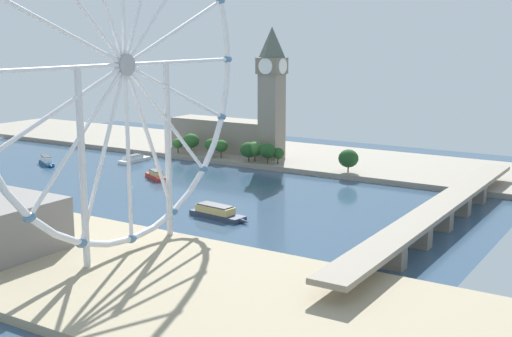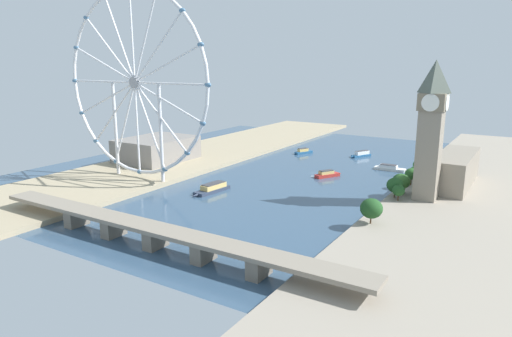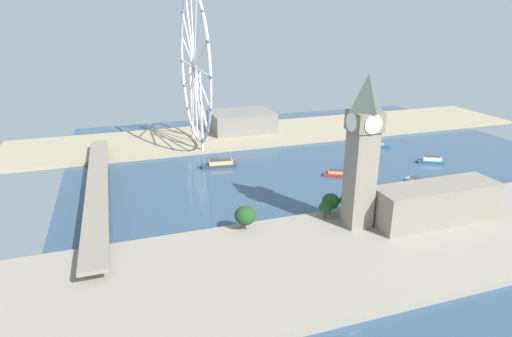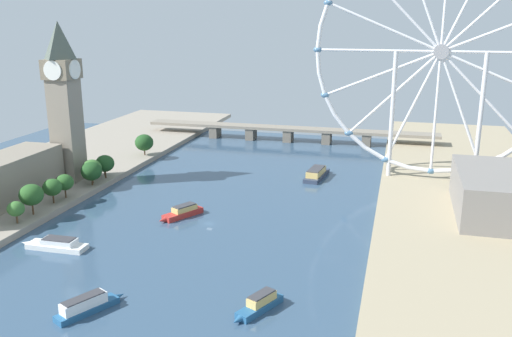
{
  "view_description": "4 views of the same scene",
  "coord_description": "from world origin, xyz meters",
  "px_view_note": "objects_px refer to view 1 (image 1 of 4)",
  "views": [
    {
      "loc": [
        276.5,
        256.81,
        81.56
      ],
      "look_at": [
        -22.47,
        68.88,
        11.55
      ],
      "focal_mm": 47.49,
      "sensor_mm": 36.0,
      "label": 1
    },
    {
      "loc": [
        -145.85,
        321.51,
        85.05
      ],
      "look_at": [
        7.21,
        73.1,
        17.29
      ],
      "focal_mm": 32.26,
      "sensor_mm": 36.0,
      "label": 2
    },
    {
      "loc": [
        -276.31,
        157.58,
        112.96
      ],
      "look_at": [
        -2.2,
        65.68,
        8.96
      ],
      "focal_mm": 29.75,
      "sensor_mm": 36.0,
      "label": 3
    },
    {
      "loc": [
        78.78,
        -217.17,
        88.48
      ],
      "look_at": [
        6.06,
        58.38,
        10.26
      ],
      "focal_mm": 38.9,
      "sensor_mm": 36.0,
      "label": 4
    }
  ],
  "objects_px": {
    "tour_boat_2": "(134,159)",
    "tour_boat_1": "(46,161)",
    "ferris_wheel": "(125,66)",
    "clock_tower": "(272,91)",
    "tour_boat_3": "(155,175)",
    "tour_boat_0": "(217,212)",
    "river_bridge": "(438,212)",
    "parliament_block": "(223,135)"
  },
  "relations": [
    {
      "from": "tour_boat_2",
      "to": "tour_boat_1",
      "type": "bearing_deg",
      "value": 132.3
    },
    {
      "from": "ferris_wheel",
      "to": "tour_boat_2",
      "type": "bearing_deg",
      "value": -138.11
    },
    {
      "from": "clock_tower",
      "to": "tour_boat_3",
      "type": "xyz_separation_m",
      "value": [
        77.46,
        -31.51,
        -44.25
      ]
    },
    {
      "from": "clock_tower",
      "to": "ferris_wheel",
      "type": "bearing_deg",
      "value": 15.46
    },
    {
      "from": "tour_boat_0",
      "to": "tour_boat_3",
      "type": "relative_size",
      "value": 1.46
    },
    {
      "from": "tour_boat_3",
      "to": "tour_boat_0",
      "type": "bearing_deg",
      "value": 177.03
    },
    {
      "from": "tour_boat_0",
      "to": "ferris_wheel",
      "type": "bearing_deg",
      "value": -78.76
    },
    {
      "from": "river_bridge",
      "to": "tour_boat_1",
      "type": "height_order",
      "value": "river_bridge"
    },
    {
      "from": "clock_tower",
      "to": "tour_boat_2",
      "type": "xyz_separation_m",
      "value": [
        43.39,
        -78.35,
        -44.54
      ]
    },
    {
      "from": "river_bridge",
      "to": "tour_boat_3",
      "type": "xyz_separation_m",
      "value": [
        -14.77,
        -169.04,
        -5.48
      ]
    },
    {
      "from": "tour_boat_0",
      "to": "tour_boat_1",
      "type": "height_order",
      "value": "tour_boat_0"
    },
    {
      "from": "river_bridge",
      "to": "parliament_block",
      "type": "bearing_deg",
      "value": -119.14
    },
    {
      "from": "clock_tower",
      "to": "parliament_block",
      "type": "relative_size",
      "value": 1.14
    },
    {
      "from": "parliament_block",
      "to": "tour_boat_1",
      "type": "xyz_separation_m",
      "value": [
        90.56,
        -74.1,
        -11.42
      ]
    },
    {
      "from": "river_bridge",
      "to": "clock_tower",
      "type": "bearing_deg",
      "value": -123.85
    },
    {
      "from": "river_bridge",
      "to": "tour_boat_2",
      "type": "distance_m",
      "value": 221.42
    },
    {
      "from": "river_bridge",
      "to": "tour_boat_3",
      "type": "distance_m",
      "value": 169.78
    },
    {
      "from": "tour_boat_1",
      "to": "tour_boat_2",
      "type": "bearing_deg",
      "value": 70.46
    },
    {
      "from": "river_bridge",
      "to": "tour_boat_2",
      "type": "bearing_deg",
      "value": -102.75
    },
    {
      "from": "clock_tower",
      "to": "parliament_block",
      "type": "bearing_deg",
      "value": -101.83
    },
    {
      "from": "clock_tower",
      "to": "tour_boat_1",
      "type": "height_order",
      "value": "clock_tower"
    },
    {
      "from": "ferris_wheel",
      "to": "river_bridge",
      "type": "relative_size",
      "value": 0.63
    },
    {
      "from": "tour_boat_0",
      "to": "tour_boat_3",
      "type": "height_order",
      "value": "tour_boat_0"
    },
    {
      "from": "tour_boat_1",
      "to": "ferris_wheel",
      "type": "bearing_deg",
      "value": -4.86
    },
    {
      "from": "parliament_block",
      "to": "tour_boat_1",
      "type": "distance_m",
      "value": 117.57
    },
    {
      "from": "ferris_wheel",
      "to": "tour_boat_0",
      "type": "bearing_deg",
      "value": -175.34
    },
    {
      "from": "ferris_wheel",
      "to": "tour_boat_1",
      "type": "height_order",
      "value": "ferris_wheel"
    },
    {
      "from": "river_bridge",
      "to": "tour_boat_1",
      "type": "xyz_separation_m",
      "value": [
        -11.03,
        -256.3,
        -5.21
      ]
    },
    {
      "from": "tour_boat_1",
      "to": "tour_boat_3",
      "type": "height_order",
      "value": "tour_boat_1"
    },
    {
      "from": "tour_boat_2",
      "to": "parliament_block",
      "type": "bearing_deg",
      "value": -33.36
    },
    {
      "from": "clock_tower",
      "to": "tour_boat_0",
      "type": "distance_m",
      "value": 142.51
    },
    {
      "from": "parliament_block",
      "to": "tour_boat_0",
      "type": "relative_size",
      "value": 2.23
    },
    {
      "from": "clock_tower",
      "to": "tour_boat_2",
      "type": "distance_m",
      "value": 100.02
    },
    {
      "from": "tour_boat_2",
      "to": "tour_boat_3",
      "type": "relative_size",
      "value": 1.26
    },
    {
      "from": "tour_boat_1",
      "to": "tour_boat_2",
      "type": "xyz_separation_m",
      "value": [
        -37.82,
        40.42,
        -0.56
      ]
    },
    {
      "from": "clock_tower",
      "to": "parliament_block",
      "type": "height_order",
      "value": "clock_tower"
    },
    {
      "from": "river_bridge",
      "to": "tour_boat_2",
      "type": "xyz_separation_m",
      "value": [
        -48.85,
        -215.88,
        -5.77
      ]
    },
    {
      "from": "clock_tower",
      "to": "river_bridge",
      "type": "height_order",
      "value": "clock_tower"
    },
    {
      "from": "tour_boat_2",
      "to": "ferris_wheel",
      "type": "bearing_deg",
      "value": -138.91
    },
    {
      "from": "tour_boat_0",
      "to": "tour_boat_2",
      "type": "bearing_deg",
      "value": 152.9
    },
    {
      "from": "clock_tower",
      "to": "ferris_wheel",
      "type": "distance_m",
      "value": 197.6
    },
    {
      "from": "clock_tower",
      "to": "tour_boat_3",
      "type": "height_order",
      "value": "clock_tower"
    }
  ]
}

